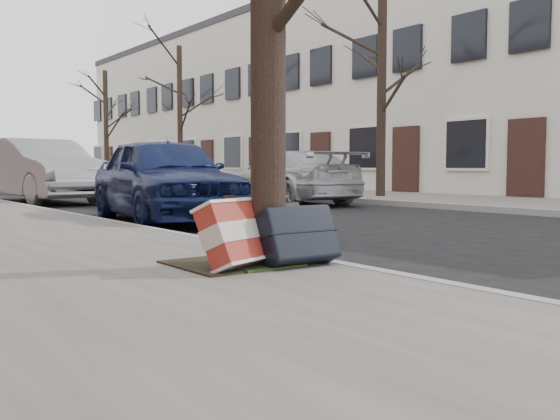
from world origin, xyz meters
TOP-DOWN VIEW (x-y plane):
  - ground at (0.00, 0.00)m, footprint 120.00×120.00m
  - far_sidewalk at (7.80, 15.00)m, footprint 4.00×70.00m
  - house_far at (13.15, 16.00)m, footprint 6.70×40.00m
  - dirt_patch at (-2.00, 1.20)m, footprint 0.85×0.85m
  - suitcase_red at (-2.04, 0.99)m, footprint 0.77×0.59m
  - suitcase_navy at (-1.61, 0.82)m, footprint 0.64×0.39m
  - car_near_front at (-0.12, 6.19)m, footprint 2.24×4.29m
  - car_near_mid at (-0.16, 12.92)m, footprint 2.21×4.95m
  - car_far_front at (4.52, 8.99)m, footprint 2.16×4.47m
  - car_far_back at (4.51, 16.69)m, footprint 2.26×4.84m
  - tree_far_a at (7.20, 8.55)m, footprint 0.24×0.24m
  - tree_far_b at (7.20, 19.73)m, footprint 0.21×0.21m
  - tree_far_c at (7.20, 27.75)m, footprint 0.24×0.24m

SIDE VIEW (x-z plane):
  - ground at x=0.00m, z-range 0.00..0.00m
  - far_sidewalk at x=7.80m, z-range 0.00..0.12m
  - dirt_patch at x=-2.00m, z-range 0.12..0.14m
  - suitcase_navy at x=-1.61m, z-range 0.12..0.61m
  - suitcase_red at x=-2.04m, z-range 0.12..0.65m
  - car_far_front at x=4.52m, z-range 0.00..1.25m
  - car_near_front at x=-0.12m, z-range 0.00..1.39m
  - car_near_mid at x=-0.16m, z-range 0.00..1.58m
  - car_far_back at x=4.51m, z-range 0.00..1.60m
  - tree_far_a at x=7.20m, z-range 0.12..5.48m
  - tree_far_b at x=7.20m, z-range 0.12..5.70m
  - tree_far_c at x=7.20m, z-range 0.12..5.71m
  - house_far at x=13.15m, z-range 0.00..7.20m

